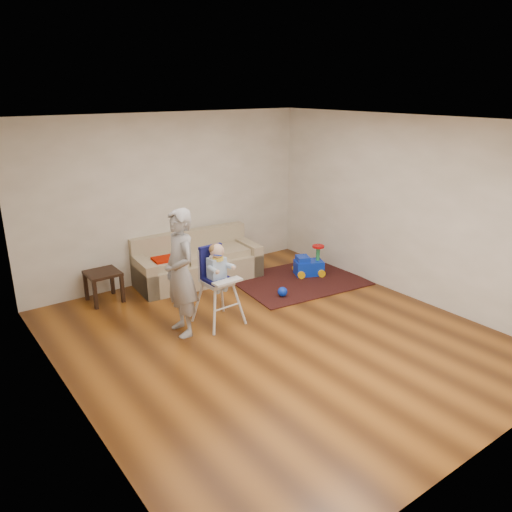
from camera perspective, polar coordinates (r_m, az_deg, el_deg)
ground at (r=6.53m, az=2.11°, el=-9.26°), size 5.50×5.50×0.00m
room_envelope at (r=6.29m, az=-0.68°, el=7.86°), size 5.04×5.52×2.72m
sofa at (r=8.24m, az=-6.68°, el=-0.26°), size 2.11×1.01×0.79m
side_table at (r=7.80m, az=-16.99°, el=-3.36°), size 0.47×0.47×0.47m
area_rug at (r=8.33m, az=4.90°, el=-2.81°), size 2.17×1.73×0.02m
ride_on_toy at (r=8.51m, az=6.07°, el=-0.48°), size 0.56×0.50×0.51m
toy_ball at (r=7.66m, az=3.05°, el=-4.10°), size 0.15×0.15×0.15m
high_chair at (r=6.70m, az=-4.38°, el=-3.37°), size 0.55×0.55×1.14m
adult at (r=6.38m, az=-8.63°, el=-1.94°), size 0.45×0.64×1.66m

